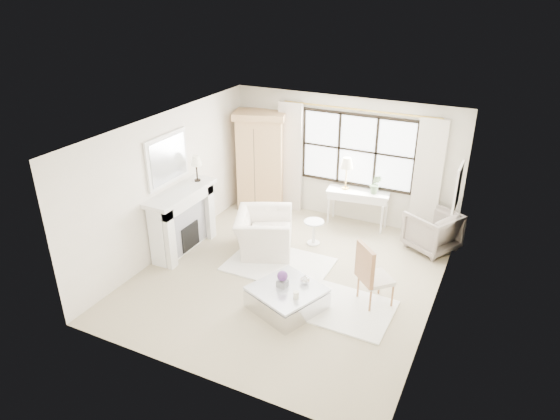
# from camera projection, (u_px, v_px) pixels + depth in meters

# --- Properties ---
(floor) EXTENTS (5.50, 5.50, 0.00)m
(floor) POSITION_uv_depth(u_px,v_px,m) (288.00, 276.00, 8.96)
(floor) COLOR tan
(floor) RESTS_ON ground
(ceiling) EXTENTS (5.50, 5.50, 0.00)m
(ceiling) POSITION_uv_depth(u_px,v_px,m) (289.00, 131.00, 7.81)
(ceiling) COLOR silver
(ceiling) RESTS_ON ground
(wall_back) EXTENTS (5.00, 0.00, 5.00)m
(wall_back) POSITION_uv_depth(u_px,v_px,m) (343.00, 159.00, 10.62)
(wall_back) COLOR beige
(wall_back) RESTS_ON ground
(wall_front) EXTENTS (5.00, 0.00, 5.00)m
(wall_front) POSITION_uv_depth(u_px,v_px,m) (194.00, 293.00, 6.15)
(wall_front) COLOR white
(wall_front) RESTS_ON ground
(wall_left) EXTENTS (0.00, 5.50, 5.50)m
(wall_left) POSITION_uv_depth(u_px,v_px,m) (168.00, 184.00, 9.38)
(wall_left) COLOR white
(wall_left) RESTS_ON ground
(wall_right) EXTENTS (0.00, 5.50, 5.50)m
(wall_right) POSITION_uv_depth(u_px,v_px,m) (441.00, 240.00, 7.39)
(wall_right) COLOR beige
(wall_right) RESTS_ON ground
(window_pane) EXTENTS (2.40, 0.02, 1.50)m
(window_pane) POSITION_uv_depth(u_px,v_px,m) (357.00, 150.00, 10.38)
(window_pane) COLOR white
(window_pane) RESTS_ON wall_back
(window_frame) EXTENTS (2.50, 0.04, 1.50)m
(window_frame) POSITION_uv_depth(u_px,v_px,m) (357.00, 151.00, 10.37)
(window_frame) COLOR black
(window_frame) RESTS_ON wall_back
(curtain_rod) EXTENTS (3.30, 0.04, 0.04)m
(curtain_rod) POSITION_uv_depth(u_px,v_px,m) (359.00, 110.00, 9.96)
(curtain_rod) COLOR #AD8B3C
(curtain_rod) RESTS_ON wall_back
(curtain_left) EXTENTS (0.55, 0.10, 2.47)m
(curtain_left) POSITION_uv_depth(u_px,v_px,m) (290.00, 158.00, 11.07)
(curtain_left) COLOR beige
(curtain_left) RESTS_ON ground
(curtain_right) EXTENTS (0.55, 0.10, 2.47)m
(curtain_right) POSITION_uv_depth(u_px,v_px,m) (427.00, 180.00, 9.87)
(curtain_right) COLOR beige
(curtain_right) RESTS_ON ground
(fireplace) EXTENTS (0.58, 1.66, 1.26)m
(fireplace) POSITION_uv_depth(u_px,v_px,m) (181.00, 219.00, 9.59)
(fireplace) COLOR silver
(fireplace) RESTS_ON ground
(mirror_frame) EXTENTS (0.05, 1.15, 0.95)m
(mirror_frame) POSITION_uv_depth(u_px,v_px,m) (167.00, 159.00, 9.16)
(mirror_frame) COLOR white
(mirror_frame) RESTS_ON wall_left
(mirror_glass) EXTENTS (0.02, 1.00, 0.80)m
(mirror_glass) POSITION_uv_depth(u_px,v_px,m) (168.00, 160.00, 9.15)
(mirror_glass) COLOR #B7BCC2
(mirror_glass) RESTS_ON wall_left
(art_frame) EXTENTS (0.04, 0.62, 0.82)m
(art_frame) POSITION_uv_depth(u_px,v_px,m) (458.00, 187.00, 8.70)
(art_frame) COLOR silver
(art_frame) RESTS_ON wall_right
(art_canvas) EXTENTS (0.01, 0.52, 0.72)m
(art_canvas) POSITION_uv_depth(u_px,v_px,m) (457.00, 187.00, 8.71)
(art_canvas) COLOR beige
(art_canvas) RESTS_ON wall_right
(mantel_lamp) EXTENTS (0.22, 0.22, 0.51)m
(mantel_lamp) POSITION_uv_depth(u_px,v_px,m) (196.00, 162.00, 9.58)
(mantel_lamp) COLOR black
(mantel_lamp) RESTS_ON fireplace
(armoire) EXTENTS (1.28, 1.01, 2.24)m
(armoire) POSITION_uv_depth(u_px,v_px,m) (261.00, 160.00, 11.20)
(armoire) COLOR tan
(armoire) RESTS_ON floor
(console_table) EXTENTS (1.35, 0.63, 0.80)m
(console_table) POSITION_uv_depth(u_px,v_px,m) (357.00, 208.00, 10.64)
(console_table) COLOR silver
(console_table) RESTS_ON floor
(console_lamp) EXTENTS (0.28, 0.28, 0.69)m
(console_lamp) POSITION_uv_depth(u_px,v_px,m) (347.00, 164.00, 10.35)
(console_lamp) COLOR #BC8F41
(console_lamp) RESTS_ON console_table
(orchid_plant) EXTENTS (0.23, 0.19, 0.42)m
(orchid_plant) POSITION_uv_depth(u_px,v_px,m) (376.00, 184.00, 10.24)
(orchid_plant) COLOR #5D7B52
(orchid_plant) RESTS_ON console_table
(side_table) EXTENTS (0.40, 0.40, 0.51)m
(side_table) POSITION_uv_depth(u_px,v_px,m) (314.00, 229.00, 9.92)
(side_table) COLOR silver
(side_table) RESTS_ON floor
(rug_left) EXTENTS (1.87, 1.32, 0.03)m
(rug_left) POSITION_uv_depth(u_px,v_px,m) (279.00, 265.00, 9.30)
(rug_left) COLOR white
(rug_left) RESTS_ON floor
(rug_right) EXTENTS (1.62, 1.23, 0.03)m
(rug_right) POSITION_uv_depth(u_px,v_px,m) (342.00, 308.00, 8.09)
(rug_right) COLOR white
(rug_right) RESTS_ON floor
(club_armchair) EXTENTS (1.43, 1.51, 0.78)m
(club_armchair) POSITION_uv_depth(u_px,v_px,m) (264.00, 233.00, 9.66)
(club_armchair) COLOR silver
(club_armchair) RESTS_ON floor
(wingback_chair) EXTENTS (1.18, 1.17, 0.79)m
(wingback_chair) POSITION_uv_depth(u_px,v_px,m) (432.00, 231.00, 9.71)
(wingback_chair) COLOR gray
(wingback_chair) RESTS_ON floor
(french_chair) EXTENTS (0.68, 0.68, 1.08)m
(french_chair) POSITION_uv_depth(u_px,v_px,m) (374.00, 287.00, 8.11)
(french_chair) COLOR #AF7749
(french_chair) RESTS_ON floor
(coffee_table) EXTENTS (1.30, 1.30, 0.38)m
(coffee_table) POSITION_uv_depth(u_px,v_px,m) (287.00, 298.00, 8.04)
(coffee_table) COLOR silver
(coffee_table) RESTS_ON floor
(planter_box) EXTENTS (0.17, 0.17, 0.11)m
(planter_box) POSITION_uv_depth(u_px,v_px,m) (282.00, 283.00, 7.98)
(planter_box) COLOR slate
(planter_box) RESTS_ON coffee_table
(planter_flowers) EXTENTS (0.17, 0.17, 0.17)m
(planter_flowers) POSITION_uv_depth(u_px,v_px,m) (282.00, 276.00, 7.92)
(planter_flowers) COLOR #592F76
(planter_flowers) RESTS_ON planter_box
(pillar_candle) EXTENTS (0.09, 0.09, 0.12)m
(pillar_candle) POSITION_uv_depth(u_px,v_px,m) (296.00, 295.00, 7.68)
(pillar_candle) COLOR white
(pillar_candle) RESTS_ON coffee_table
(coffee_vase) EXTENTS (0.20, 0.20, 0.16)m
(coffee_vase) POSITION_uv_depth(u_px,v_px,m) (305.00, 279.00, 8.05)
(coffee_vase) COLOR silver
(coffee_vase) RESTS_ON coffee_table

